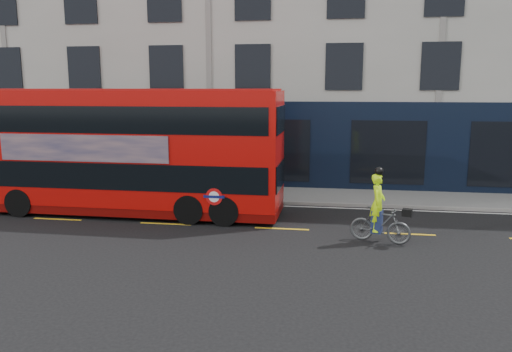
# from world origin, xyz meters

# --- Properties ---
(ground) EXTENTS (120.00, 120.00, 0.00)m
(ground) POSITION_xyz_m (0.00, 0.00, 0.00)
(ground) COLOR black
(ground) RESTS_ON ground
(pavement) EXTENTS (60.00, 3.00, 0.12)m
(pavement) POSITION_xyz_m (0.00, 6.50, 0.06)
(pavement) COLOR gray
(pavement) RESTS_ON ground
(kerb) EXTENTS (60.00, 0.12, 0.13)m
(kerb) POSITION_xyz_m (0.00, 5.00, 0.07)
(kerb) COLOR gray
(kerb) RESTS_ON ground
(building_terrace) EXTENTS (50.00, 10.07, 15.00)m
(building_terrace) POSITION_xyz_m (0.00, 12.94, 7.49)
(building_terrace) COLOR #B5B2AB
(building_terrace) RESTS_ON ground
(road_edge_line) EXTENTS (58.00, 0.10, 0.01)m
(road_edge_line) POSITION_xyz_m (0.00, 4.70, 0.00)
(road_edge_line) COLOR silver
(road_edge_line) RESTS_ON ground
(lane_dashes) EXTENTS (58.00, 0.12, 0.01)m
(lane_dashes) POSITION_xyz_m (0.00, 1.50, 0.00)
(lane_dashes) COLOR gold
(lane_dashes) RESTS_ON ground
(bus) EXTENTS (11.38, 2.74, 4.57)m
(bus) POSITION_xyz_m (-1.80, 2.78, 2.34)
(bus) COLOR #BC0A07
(bus) RESTS_ON ground
(cyclist) EXTENTS (1.89, 0.99, 2.30)m
(cyclist) POSITION_xyz_m (7.04, 0.50, 0.77)
(cyclist) COLOR #4A4D4F
(cyclist) RESTS_ON ground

